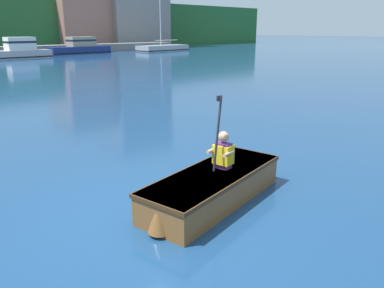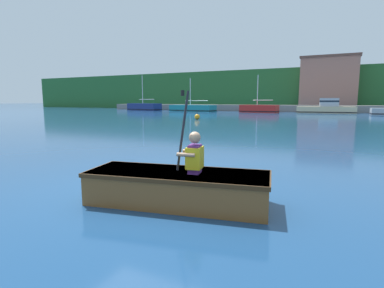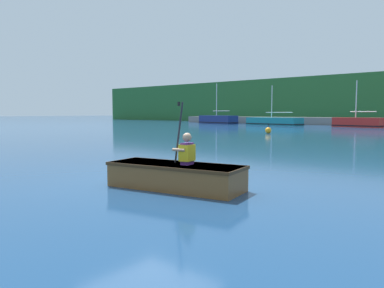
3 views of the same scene
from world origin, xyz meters
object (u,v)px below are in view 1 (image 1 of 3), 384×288
Objects in this scene: moored_boat_dock_center_far at (19,50)px; moored_boat_dock_east_end at (163,48)px; rowboat_foreground at (212,186)px; person_paddler at (223,152)px; moored_boat_dock_west_inner at (80,48)px.

moored_boat_dock_center_far is 0.80× the size of moored_boat_dock_east_end.
moored_boat_dock_east_end is at bearing 52.88° from rowboat_foreground.
moored_boat_dock_east_end is 6.19× the size of person_paddler.
moored_boat_dock_east_end reaches higher than moored_boat_dock_center_far.
moored_boat_dock_center_far is at bearing 75.96° from rowboat_foreground.
rowboat_foreground is 2.39× the size of person_paddler.
moored_boat_dock_west_inner is at bearing 66.83° from person_paddler.
person_paddler is (-8.23, -34.03, 0.05)m from moored_boat_dock_center_far.
person_paddler is at bearing -126.86° from moored_boat_dock_east_end.
moored_boat_dock_center_far is (-7.42, -2.55, 0.04)m from moored_boat_dock_west_inner.
rowboat_foreground is 0.57m from person_paddler.
moored_boat_dock_east_end is at bearing 2.29° from moored_boat_dock_center_far.
moored_boat_dock_center_far is 35.14m from rowboat_foreground.
moored_boat_dock_west_inner is 5.94× the size of person_paddler.
rowboat_foreground is at bearing -169.33° from person_paddler.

